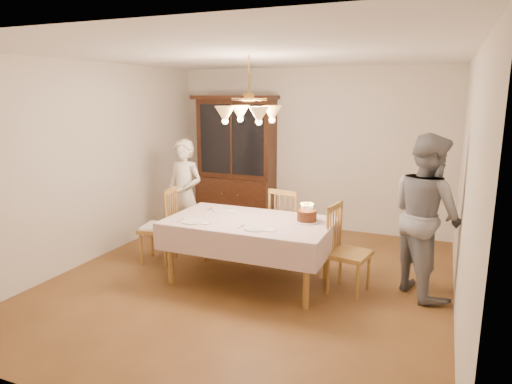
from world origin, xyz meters
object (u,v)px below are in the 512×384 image
at_px(china_hutch, 236,163).
at_px(chair_far_side, 289,229).
at_px(birthday_cake, 307,216).
at_px(dining_table, 249,226).
at_px(elderly_woman, 185,195).

bearing_deg(china_hutch, chair_far_side, -45.22).
xyz_separation_m(china_hutch, birthday_cake, (1.86, -2.08, -0.22)).
distance_m(dining_table, china_hutch, 2.59).
xyz_separation_m(chair_far_side, elderly_woman, (-1.55, -0.03, 0.34)).
height_order(china_hutch, chair_far_side, china_hutch).
height_order(dining_table, china_hutch, china_hutch).
height_order(chair_far_side, birthday_cake, chair_far_side).
bearing_deg(dining_table, chair_far_side, 75.49).
height_order(dining_table, birthday_cake, birthday_cake).
height_order(chair_far_side, elderly_woman, elderly_woman).
relative_size(dining_table, elderly_woman, 1.21).
bearing_deg(china_hutch, birthday_cake, -48.21).
relative_size(dining_table, chair_far_side, 1.90).
distance_m(dining_table, elderly_woman, 1.56).
relative_size(china_hutch, elderly_woman, 1.38).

